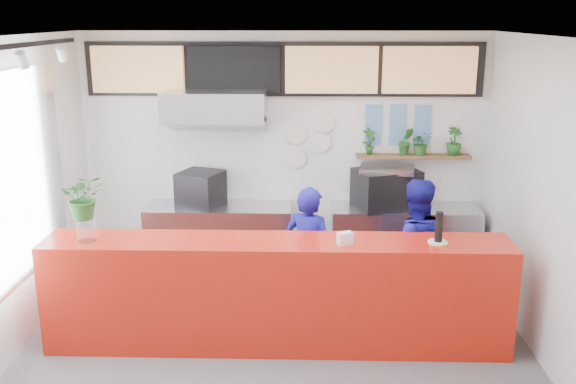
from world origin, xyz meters
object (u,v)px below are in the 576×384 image
at_px(service_counter, 277,293).
at_px(espresso_machine, 386,189).
at_px(staff_center, 309,255).
at_px(staff_right, 413,252).
at_px(pepper_mill, 439,227).
at_px(panini_oven, 201,189).

distance_m(service_counter, espresso_machine, 2.27).
xyz_separation_m(staff_center, staff_right, (1.09, -0.03, 0.05)).
height_order(staff_center, pepper_mill, staff_center).
bearing_deg(pepper_mill, staff_right, 102.71).
distance_m(espresso_machine, staff_center, 1.60).
bearing_deg(pepper_mill, service_counter, 179.23).
bearing_deg(espresso_machine, staff_center, -147.91).
relative_size(espresso_machine, staff_right, 0.46).
bearing_deg(panini_oven, pepper_mill, -14.67).
relative_size(staff_center, staff_right, 0.94).
relative_size(service_counter, panini_oven, 9.39).
height_order(service_counter, staff_center, staff_center).
height_order(staff_right, pepper_mill, staff_right).
xyz_separation_m(service_counter, staff_center, (0.31, 0.57, 0.19)).
height_order(espresso_machine, pepper_mill, pepper_mill).
bearing_deg(panini_oven, staff_center, -21.93).
bearing_deg(panini_oven, service_counter, -39.63).
distance_m(service_counter, pepper_mill, 1.69).
relative_size(panini_oven, staff_right, 0.30).
xyz_separation_m(service_counter, pepper_mill, (1.53, -0.02, 0.71)).
height_order(service_counter, panini_oven, panini_oven).
bearing_deg(service_counter, staff_center, 61.23).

